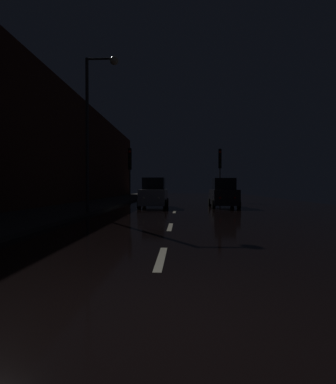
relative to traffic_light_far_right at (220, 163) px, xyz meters
name	(u,v)px	position (x,y,z in m)	size (l,w,h in m)	color
ground	(177,203)	(-4.21, -3.65, -3.83)	(25.43, 84.00, 0.02)	black
sidewalk_left	(104,202)	(-10.73, -3.65, -3.74)	(4.40, 84.00, 0.15)	#33302D
building_facade_left	(60,144)	(-13.33, -7.15, 1.00)	(0.80, 63.00, 9.65)	#472319
lane_centerline	(171,225)	(-4.21, -19.42, -3.81)	(0.16, 14.34, 0.01)	beige
traffic_light_far_right	(220,163)	(0.00, 0.00, 0.00)	(0.35, 0.48, 5.22)	#38383A
traffic_light_far_left	(130,163)	(-8.43, -3.45, -0.25)	(0.33, 0.47, 4.91)	#38383A
streetlamp_overhead	(95,112)	(-8.21, -15.55, 1.46)	(1.70, 0.44, 8.11)	#2D2D30
car_approaching_headlights	(154,194)	(-5.76, -9.29, -2.86)	(1.93, 4.17, 2.10)	#A5A8AD
car_parked_right_far	(223,194)	(-0.80, -8.79, -2.87)	(1.90, 4.12, 2.08)	black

